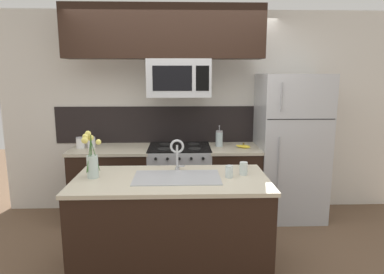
% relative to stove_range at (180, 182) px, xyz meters
% --- Properties ---
extents(ground_plane, '(10.00, 10.00, 0.00)m').
position_rel_stove_range_xyz_m(ground_plane, '(-0.00, -0.90, -0.46)').
color(ground_plane, brown).
extents(rear_partition, '(5.20, 0.10, 2.60)m').
position_rel_stove_range_xyz_m(rear_partition, '(0.30, 0.38, 0.84)').
color(rear_partition, silver).
rests_on(rear_partition, ground).
extents(splash_band, '(3.23, 0.01, 0.48)m').
position_rel_stove_range_xyz_m(splash_band, '(-0.00, 0.32, 0.69)').
color(splash_band, black).
rests_on(splash_band, rear_partition).
extents(back_counter_left, '(0.97, 0.65, 0.91)m').
position_rel_stove_range_xyz_m(back_counter_left, '(-0.85, 0.00, -0.01)').
color(back_counter_left, black).
rests_on(back_counter_left, ground).
extents(back_counter_right, '(0.63, 0.65, 0.91)m').
position_rel_stove_range_xyz_m(back_counter_right, '(0.68, 0.00, -0.01)').
color(back_counter_right, black).
rests_on(back_counter_right, ground).
extents(stove_range, '(0.76, 0.64, 0.93)m').
position_rel_stove_range_xyz_m(stove_range, '(0.00, 0.00, 0.00)').
color(stove_range, '#B7BABF').
rests_on(stove_range, ground).
extents(microwave, '(0.74, 0.40, 0.44)m').
position_rel_stove_range_xyz_m(microwave, '(0.00, -0.02, 1.30)').
color(microwave, '#B7BABF').
extents(upper_cabinet_band, '(2.30, 0.34, 0.60)m').
position_rel_stove_range_xyz_m(upper_cabinet_band, '(-0.17, -0.05, 1.82)').
color(upper_cabinet_band, black).
extents(refrigerator, '(0.81, 0.74, 1.81)m').
position_rel_stove_range_xyz_m(refrigerator, '(1.39, 0.02, 0.44)').
color(refrigerator, '#B7BABF').
rests_on(refrigerator, ground).
extents(storage_jar_tall, '(0.11, 0.11, 0.13)m').
position_rel_stove_range_xyz_m(storage_jar_tall, '(-1.22, 0.01, 0.51)').
color(storage_jar_tall, silver).
rests_on(storage_jar_tall, back_counter_left).
extents(storage_jar_medium, '(0.10, 0.10, 0.14)m').
position_rel_stove_range_xyz_m(storage_jar_medium, '(-1.08, 0.02, 0.52)').
color(storage_jar_medium, silver).
rests_on(storage_jar_medium, back_counter_left).
extents(banana_bunch, '(0.19, 0.12, 0.07)m').
position_rel_stove_range_xyz_m(banana_bunch, '(0.79, -0.06, 0.47)').
color(banana_bunch, yellow).
rests_on(banana_bunch, back_counter_right).
extents(french_press, '(0.09, 0.09, 0.27)m').
position_rel_stove_range_xyz_m(french_press, '(0.50, 0.06, 0.55)').
color(french_press, silver).
rests_on(french_press, back_counter_right).
extents(island_counter, '(1.71, 0.84, 0.91)m').
position_rel_stove_range_xyz_m(island_counter, '(-0.07, -1.25, -0.01)').
color(island_counter, black).
rests_on(island_counter, ground).
extents(kitchen_sink, '(0.76, 0.44, 0.16)m').
position_rel_stove_range_xyz_m(kitchen_sink, '(-0.02, -1.25, 0.38)').
color(kitchen_sink, '#ADAFB5').
rests_on(kitchen_sink, island_counter).
extents(sink_faucet, '(0.14, 0.14, 0.31)m').
position_rel_stove_range_xyz_m(sink_faucet, '(-0.02, -1.03, 0.65)').
color(sink_faucet, '#B7BABF').
rests_on(sink_faucet, island_counter).
extents(drinking_glass, '(0.07, 0.07, 0.11)m').
position_rel_stove_range_xyz_m(drinking_glass, '(0.44, -1.25, 0.50)').
color(drinking_glass, silver).
rests_on(drinking_glass, island_counter).
extents(spare_glass, '(0.07, 0.07, 0.12)m').
position_rel_stove_range_xyz_m(spare_glass, '(0.59, -1.17, 0.51)').
color(spare_glass, silver).
rests_on(spare_glass, island_counter).
extents(flower_vase, '(0.15, 0.14, 0.42)m').
position_rel_stove_range_xyz_m(flower_vase, '(-0.76, -1.22, 0.60)').
color(flower_vase, silver).
rests_on(flower_vase, island_counter).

